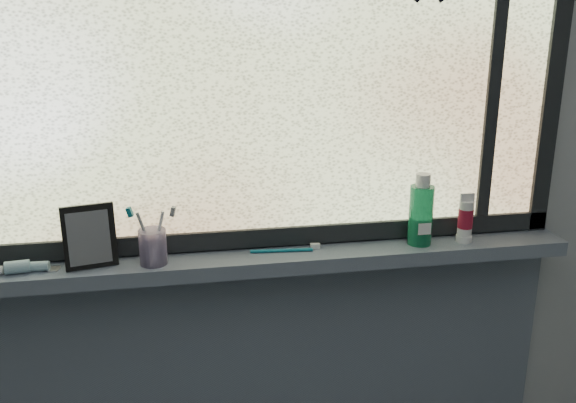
# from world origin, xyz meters

# --- Properties ---
(wall_back) EXTENTS (3.00, 0.01, 2.50)m
(wall_back) POSITION_xyz_m (0.00, 1.30, 1.25)
(wall_back) COLOR #9EA3A8
(wall_back) RESTS_ON ground
(windowsill) EXTENTS (1.62, 0.14, 0.04)m
(windowsill) POSITION_xyz_m (0.00, 1.23, 1.00)
(windowsill) COLOR slate
(windowsill) RESTS_ON wall_back
(window_pane) EXTENTS (1.50, 0.01, 1.00)m
(window_pane) POSITION_xyz_m (0.00, 1.28, 1.53)
(window_pane) COLOR silver
(window_pane) RESTS_ON wall_back
(frame_bottom) EXTENTS (1.60, 0.03, 0.05)m
(frame_bottom) POSITION_xyz_m (0.00, 1.28, 1.05)
(frame_bottom) COLOR black
(frame_bottom) RESTS_ON windowsill
(frame_right) EXTENTS (0.05, 0.03, 1.10)m
(frame_right) POSITION_xyz_m (0.78, 1.28, 1.53)
(frame_right) COLOR black
(frame_right) RESTS_ON wall_back
(frame_mullion) EXTENTS (0.03, 0.03, 1.00)m
(frame_mullion) POSITION_xyz_m (0.60, 1.28, 1.53)
(frame_mullion) COLOR black
(frame_mullion) RESTS_ON wall_back
(vanity_mirror) EXTENTS (0.14, 0.09, 0.16)m
(vanity_mirror) POSITION_xyz_m (-0.47, 1.22, 1.10)
(vanity_mirror) COLOR black
(vanity_mirror) RESTS_ON windowsill
(toothpaste_tube) EXTENTS (0.18, 0.05, 0.03)m
(toothpaste_tube) POSITION_xyz_m (-0.63, 1.21, 1.04)
(toothpaste_tube) COLOR silver
(toothpaste_tube) RESTS_ON windowsill
(toothbrush_cup) EXTENTS (0.08, 0.08, 0.09)m
(toothbrush_cup) POSITION_xyz_m (-0.32, 1.21, 1.07)
(toothbrush_cup) COLOR #B4A2D6
(toothbrush_cup) RESTS_ON windowsill
(toothbrush_lying) EXTENTS (0.21, 0.04, 0.01)m
(toothbrush_lying) POSITION_xyz_m (0.01, 1.23, 1.03)
(toothbrush_lying) COLOR #0D697D
(toothbrush_lying) RESTS_ON windowsill
(mouthwash_bottle) EXTENTS (0.07, 0.07, 0.16)m
(mouthwash_bottle) POSITION_xyz_m (0.40, 1.23, 1.12)
(mouthwash_bottle) COLOR #1C915A
(mouthwash_bottle) RESTS_ON windowsill
(cream_tube) EXTENTS (0.05, 0.05, 0.10)m
(cream_tube) POSITION_xyz_m (0.53, 1.22, 1.09)
(cream_tube) COLOR silver
(cream_tube) RESTS_ON windowsill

